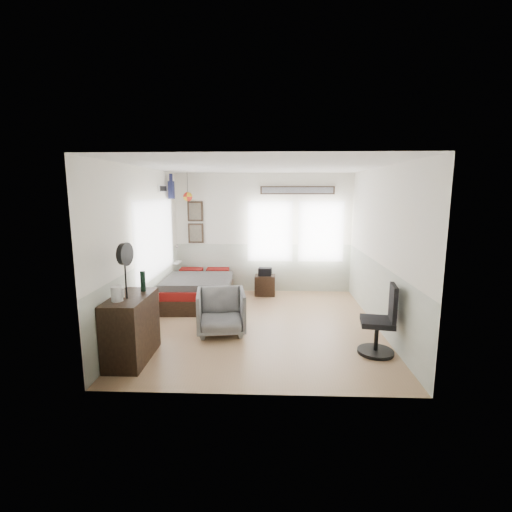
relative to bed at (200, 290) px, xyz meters
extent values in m
cube|color=tan|center=(1.30, -1.24, -0.29)|extent=(4.00, 4.50, 0.01)
cube|color=white|center=(1.30, 1.01, 1.07)|extent=(4.00, 0.02, 2.70)
cube|color=white|center=(1.30, -3.49, 1.07)|extent=(4.00, 0.02, 2.70)
cube|color=white|center=(-0.70, -1.24, 1.07)|extent=(0.02, 4.50, 2.70)
cube|color=white|center=(3.30, -1.24, 1.07)|extent=(0.02, 4.50, 2.70)
cube|color=white|center=(1.30, -1.24, 2.42)|extent=(4.00, 4.50, 0.02)
cube|color=#B2BBA8|center=(1.30, 1.00, 0.27)|extent=(4.00, 0.01, 1.10)
cube|color=#B2BBA8|center=(-0.69, -1.24, 0.27)|extent=(0.01, 4.50, 1.10)
cube|color=#B2BBA8|center=(3.29, -1.24, 0.27)|extent=(0.01, 4.50, 1.10)
cube|color=silver|center=(-0.66, -0.69, 1.17)|extent=(0.03, 2.20, 1.35)
cube|color=silver|center=(1.45, 0.97, 1.12)|extent=(0.95, 0.03, 1.30)
cube|color=silver|center=(2.60, 0.97, 1.12)|extent=(0.95, 0.03, 1.30)
cube|color=#2F1F15|center=(-0.25, 0.98, 1.07)|extent=(0.35, 0.03, 0.45)
cube|color=#2F1F15|center=(-0.25, 0.98, 1.57)|extent=(0.35, 0.03, 0.45)
cube|color=#7F7259|center=(-0.25, 0.96, 1.07)|extent=(0.27, 0.01, 0.37)
cube|color=#7F7259|center=(-0.25, 0.96, 1.57)|extent=(0.27, 0.01, 0.37)
cube|color=#2F1F15|center=(2.05, 0.98, 2.04)|extent=(1.65, 0.03, 0.18)
cube|color=gray|center=(2.05, 0.96, 2.04)|extent=(1.58, 0.01, 0.13)
cube|color=white|center=(-0.67, -0.09, 2.07)|extent=(0.02, 0.48, 0.14)
sphere|color=red|center=(-0.35, 0.71, 1.90)|extent=(0.20, 0.20, 0.20)
cube|color=black|center=(0.00, 0.01, -0.14)|extent=(1.34, 1.86, 0.29)
cube|color=maroon|center=(0.00, 0.01, 0.09)|extent=(1.29, 1.82, 0.16)
cube|color=#474746|center=(0.00, -0.19, 0.24)|extent=(1.38, 1.31, 0.13)
cube|color=maroon|center=(-0.30, 0.74, 0.24)|extent=(0.51, 0.33, 0.13)
cube|color=maroon|center=(0.30, 0.74, 0.24)|extent=(0.51, 0.33, 0.13)
cube|color=black|center=(-0.44, -2.64, 0.17)|extent=(0.48, 1.00, 0.90)
imported|color=gray|center=(0.66, -1.61, 0.08)|extent=(0.88, 0.90, 0.72)
cube|color=black|center=(1.34, 0.66, -0.06)|extent=(0.45, 0.36, 0.45)
cylinder|color=black|center=(2.98, -2.32, -0.26)|extent=(0.51, 0.51, 0.05)
cylinder|color=black|center=(2.98, -2.32, -0.04)|extent=(0.06, 0.06, 0.39)
cube|color=black|center=(2.98, -2.32, 0.19)|extent=(0.52, 0.52, 0.08)
cube|color=black|center=(3.17, -2.36, 0.48)|extent=(0.13, 0.42, 0.51)
cylinder|color=silver|center=(-0.52, -2.85, 0.71)|extent=(0.15, 0.15, 0.19)
cube|color=silver|center=(-0.43, -2.85, 0.72)|extent=(0.02, 0.02, 0.12)
cylinder|color=black|center=(-0.35, -2.36, 0.76)|extent=(0.07, 0.07, 0.29)
cylinder|color=black|center=(-0.44, -2.72, 0.91)|extent=(0.02, 0.02, 0.58)
cylinder|color=black|center=(-0.44, -2.72, 1.21)|extent=(0.10, 0.29, 0.29)
cylinder|color=black|center=(-0.41, -2.72, 1.21)|extent=(0.07, 0.31, 0.31)
cube|color=black|center=(1.34, 0.66, 0.25)|extent=(0.31, 0.22, 0.17)
camera|label=1|loc=(1.45, -7.40, 2.02)|focal=26.00mm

